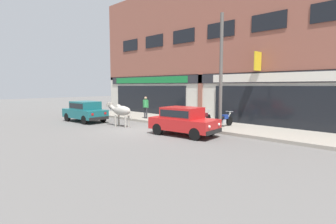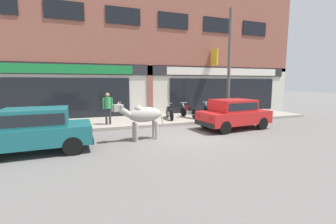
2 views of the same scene
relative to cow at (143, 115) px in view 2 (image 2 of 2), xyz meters
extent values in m
plane|color=#605E5B|center=(1.86, -0.02, -1.01)|extent=(90.00, 90.00, 0.00)
cube|color=gray|center=(1.86, 3.96, -0.92)|extent=(19.00, 3.54, 0.16)
cube|color=#8E5142|center=(1.86, 6.00, 5.80)|extent=(23.00, 0.55, 7.32)
cube|color=beige|center=(1.86, 6.00, 0.69)|extent=(23.00, 0.55, 3.40)
cube|color=#28282D|center=(1.86, 5.69, 2.04)|extent=(22.08, 0.08, 0.64)
cube|color=black|center=(-3.89, 5.68, 0.34)|extent=(8.74, 0.10, 2.40)
cube|color=#197A38|center=(-3.89, 5.66, 2.04)|extent=(9.20, 0.05, 0.52)
cube|color=#8E5142|center=(1.86, 5.71, 0.69)|extent=(0.36, 0.12, 3.40)
cube|color=black|center=(7.61, 5.68, 0.34)|extent=(8.74, 0.10, 2.40)
cube|color=silver|center=(7.61, 5.66, 2.04)|extent=(9.20, 0.05, 0.52)
cube|color=black|center=(-3.03, 5.70, 5.27)|extent=(2.09, 0.06, 1.00)
cube|color=black|center=(0.23, 5.70, 5.27)|extent=(2.09, 0.06, 1.00)
cube|color=black|center=(3.49, 5.70, 5.27)|extent=(2.09, 0.06, 1.00)
cube|color=black|center=(6.75, 5.70, 5.27)|extent=(2.09, 0.06, 1.00)
cube|color=black|center=(10.01, 5.70, 5.27)|extent=(2.09, 0.06, 1.00)
cube|color=yellow|center=(6.37, 5.28, 2.99)|extent=(0.08, 0.80, 1.10)
ellipsoid|color=#9E998E|center=(0.10, 0.02, 0.01)|extent=(1.46, 0.74, 0.60)
sphere|color=#9E998E|center=(-0.18, -0.03, 0.24)|extent=(0.32, 0.32, 0.32)
cylinder|color=#9E998E|center=(-0.31, -0.19, -0.65)|extent=(0.12, 0.12, 0.72)
cylinder|color=#9E998E|center=(-0.35, 0.09, -0.65)|extent=(0.12, 0.12, 0.72)
cylinder|color=#9E998E|center=(0.55, -0.06, -0.65)|extent=(0.12, 0.12, 0.72)
cylinder|color=#9E998E|center=(0.50, 0.23, -0.65)|extent=(0.12, 0.12, 0.72)
cylinder|color=#9E998E|center=(-0.71, -0.11, 0.16)|extent=(0.50, 0.31, 0.43)
cube|color=#9E998E|center=(-0.97, -0.16, 0.33)|extent=(0.39, 0.27, 0.26)
cube|color=slate|center=(-1.15, -0.19, 0.29)|extent=(0.16, 0.18, 0.14)
cone|color=beige|center=(-0.91, -0.25, 0.51)|extent=(0.12, 0.07, 0.19)
cone|color=beige|center=(-0.94, -0.05, 0.51)|extent=(0.12, 0.07, 0.19)
cube|color=#9E998E|center=(-0.86, -0.30, 0.39)|extent=(0.06, 0.14, 0.10)
cube|color=#9E998E|center=(-0.91, 0.01, 0.39)|extent=(0.06, 0.14, 0.10)
cylinder|color=#9E998E|center=(0.83, 0.13, -0.21)|extent=(0.17, 0.07, 0.60)
cylinder|color=black|center=(5.78, 1.40, -0.71)|extent=(0.62, 0.24, 0.60)
cylinder|color=black|center=(5.93, -0.03, -0.71)|extent=(0.62, 0.24, 0.60)
cylinder|color=black|center=(3.49, 1.16, -0.71)|extent=(0.62, 0.24, 0.60)
cylinder|color=black|center=(3.64, -0.27, -0.71)|extent=(0.62, 0.24, 0.60)
cube|color=red|center=(4.71, 0.56, -0.41)|extent=(3.65, 1.96, 0.60)
cube|color=red|center=(4.61, 0.55, 0.17)|extent=(2.04, 1.63, 0.56)
cube|color=black|center=(4.61, 0.55, 0.17)|extent=(1.89, 1.63, 0.35)
cube|color=black|center=(6.43, 0.74, -0.63)|extent=(0.28, 1.52, 0.20)
cube|color=black|center=(2.99, 0.38, -0.63)|extent=(0.28, 1.52, 0.20)
sphere|color=silver|center=(6.41, 1.22, -0.33)|extent=(0.14, 0.14, 0.14)
sphere|color=silver|center=(6.51, 0.27, -0.33)|extent=(0.14, 0.14, 0.14)
cube|color=red|center=(2.91, 0.87, -0.31)|extent=(0.05, 0.16, 0.14)
cube|color=red|center=(3.01, -0.11, -0.31)|extent=(0.05, 0.16, 0.14)
cylinder|color=black|center=(-2.53, -1.10, -0.71)|extent=(0.61, 0.21, 0.60)
cylinder|color=black|center=(-2.60, 0.34, -0.71)|extent=(0.61, 0.21, 0.60)
cube|color=#196066|center=(-3.72, -0.44, -0.41)|extent=(3.57, 1.77, 0.60)
cube|color=#196066|center=(-3.62, -0.43, 0.17)|extent=(1.97, 1.53, 0.56)
cube|color=black|center=(-3.62, -0.43, 0.17)|extent=(1.82, 1.54, 0.35)
cube|color=black|center=(-1.99, -0.35, -0.63)|extent=(0.19, 1.52, 0.20)
cube|color=red|center=(-1.94, -0.85, -0.31)|extent=(0.04, 0.16, 0.14)
cube|color=red|center=(-1.99, 0.14, -0.31)|extent=(0.04, 0.16, 0.14)
cylinder|color=black|center=(2.56, 4.24, -0.56)|extent=(0.19, 0.57, 0.56)
cylinder|color=black|center=(2.36, 3.00, -0.56)|extent=(0.19, 0.57, 0.56)
cube|color=#B2B5BA|center=(2.46, 3.60, -0.52)|extent=(0.25, 0.35, 0.24)
cube|color=black|center=(2.48, 3.76, -0.26)|extent=(0.30, 0.43, 0.24)
cube|color=black|center=(2.42, 3.36, -0.28)|extent=(0.30, 0.55, 0.12)
cylinder|color=#B2B5BA|center=(2.55, 4.18, -0.26)|extent=(0.08, 0.27, 0.59)
cylinder|color=#B2B5BA|center=(2.56, 4.22, 0.02)|extent=(0.52, 0.11, 0.03)
sphere|color=silver|center=(2.57, 4.27, -0.10)|extent=(0.12, 0.12, 0.12)
cylinder|color=#B2B5BA|center=(2.29, 3.26, -0.60)|extent=(0.14, 0.48, 0.06)
cylinder|color=black|center=(3.62, 4.25, -0.56)|extent=(0.19, 0.57, 0.56)
cylinder|color=black|center=(3.83, 3.02, -0.56)|extent=(0.19, 0.57, 0.56)
cube|color=#B2B5BA|center=(3.73, 3.62, -0.52)|extent=(0.25, 0.35, 0.24)
cube|color=maroon|center=(3.70, 3.78, -0.26)|extent=(0.30, 0.43, 0.24)
cube|color=black|center=(3.77, 3.38, -0.28)|extent=(0.30, 0.55, 0.12)
cylinder|color=#B2B5BA|center=(3.63, 4.19, -0.26)|extent=(0.08, 0.27, 0.59)
cylinder|color=#B2B5BA|center=(3.62, 4.23, 0.02)|extent=(0.52, 0.12, 0.03)
sphere|color=silver|center=(3.61, 4.29, -0.10)|extent=(0.12, 0.12, 0.12)
cylinder|color=#B2B5BA|center=(3.68, 3.24, -0.60)|extent=(0.14, 0.48, 0.06)
cylinder|color=black|center=(5.21, 4.21, -0.56)|extent=(0.12, 0.56, 0.56)
cylinder|color=black|center=(5.16, 2.96, -0.56)|extent=(0.12, 0.56, 0.56)
cube|color=#B2B5BA|center=(5.19, 3.56, -0.52)|extent=(0.21, 0.33, 0.24)
cube|color=navy|center=(5.19, 3.72, -0.26)|extent=(0.25, 0.41, 0.24)
cube|color=black|center=(5.18, 3.32, -0.28)|extent=(0.24, 0.53, 0.12)
cylinder|color=#B2B5BA|center=(5.21, 4.15, -0.26)|extent=(0.05, 0.27, 0.59)
cylinder|color=#B2B5BA|center=(5.21, 4.19, 0.02)|extent=(0.52, 0.05, 0.03)
sphere|color=silver|center=(5.21, 4.25, -0.10)|extent=(0.12, 0.12, 0.12)
cylinder|color=#B2B5BA|center=(5.06, 3.21, -0.60)|extent=(0.08, 0.48, 0.06)
cylinder|color=#2D2D33|center=(-1.17, 2.99, -0.43)|extent=(0.11, 0.11, 0.82)
cylinder|color=#2D2D33|center=(-0.99, 3.02, -0.43)|extent=(0.11, 0.11, 0.82)
cylinder|color=#33934C|center=(-1.08, 3.01, 0.26)|extent=(0.32, 0.32, 0.56)
cylinder|color=#33934C|center=(-1.29, 2.98, 0.23)|extent=(0.08, 0.08, 0.56)
cylinder|color=#33934C|center=(-0.87, 3.04, 0.23)|extent=(0.08, 0.08, 0.56)
sphere|color=tan|center=(-1.08, 3.01, 0.66)|extent=(0.20, 0.20, 0.20)
cylinder|color=#595651|center=(5.66, 2.48, 2.26)|extent=(0.18, 0.18, 6.20)
camera|label=1|loc=(13.44, -9.62, 1.56)|focal=28.00mm
camera|label=2|loc=(-2.02, -8.59, 1.29)|focal=24.00mm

